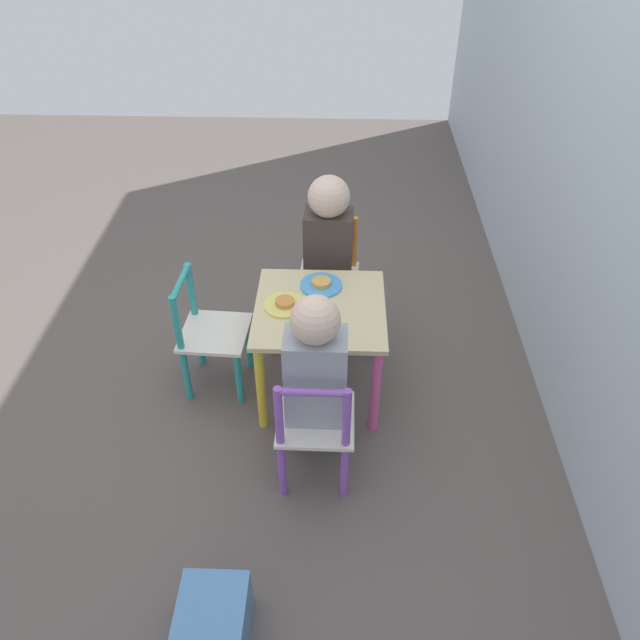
# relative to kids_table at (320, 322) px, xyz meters

# --- Properties ---
(ground_plane) EXTENTS (6.00, 6.00, 0.00)m
(ground_plane) POSITION_rel_kids_table_xyz_m (0.00, 0.00, -0.35)
(ground_plane) COLOR #5B514C
(kids_table) EXTENTS (0.49, 0.49, 0.42)m
(kids_table) POSITION_rel_kids_table_xyz_m (0.00, 0.00, 0.00)
(kids_table) COLOR beige
(kids_table) RESTS_ON ground_plane
(chair_orange) EXTENTS (0.27, 0.27, 0.51)m
(chair_orange) POSITION_rel_kids_table_xyz_m (-0.44, 0.02, -0.10)
(chair_orange) COLOR silver
(chair_orange) RESTS_ON ground_plane
(chair_purple) EXTENTS (0.26, 0.26, 0.51)m
(chair_purple) POSITION_rel_kids_table_xyz_m (0.44, -0.00, -0.10)
(chair_purple) COLOR silver
(chair_purple) RESTS_ON ground_plane
(chair_teal) EXTENTS (0.27, 0.27, 0.51)m
(chair_teal) POSITION_rel_kids_table_xyz_m (-0.03, -0.44, -0.10)
(chair_teal) COLOR silver
(chair_teal) RESTS_ON ground_plane
(child_left) EXTENTS (0.22, 0.21, 0.76)m
(child_left) POSITION_rel_kids_table_xyz_m (-0.38, 0.02, 0.11)
(child_left) COLOR #38383D
(child_left) RESTS_ON ground_plane
(child_right) EXTENTS (0.21, 0.20, 0.76)m
(child_right) POSITION_rel_kids_table_xyz_m (0.38, -0.00, 0.10)
(child_right) COLOR #38383D
(child_right) RESTS_ON ground_plane
(plate_left) EXTENTS (0.16, 0.16, 0.03)m
(plate_left) POSITION_rel_kids_table_xyz_m (-0.13, 0.00, 0.08)
(plate_left) COLOR #4C9EE0
(plate_left) RESTS_ON kids_table
(plate_right) EXTENTS (0.16, 0.16, 0.03)m
(plate_right) POSITION_rel_kids_table_xyz_m (0.13, 0.00, 0.08)
(plate_right) COLOR white
(plate_right) RESTS_ON kids_table
(plate_front) EXTENTS (0.16, 0.16, 0.03)m
(plate_front) POSITION_rel_kids_table_xyz_m (-0.00, -0.13, 0.08)
(plate_front) COLOR #EADB66
(plate_front) RESTS_ON kids_table
(storage_bin) EXTENTS (0.31, 0.19, 0.16)m
(storage_bin) POSITION_rel_kids_table_xyz_m (1.06, -0.27, -0.27)
(storage_bin) COLOR #4C7FB7
(storage_bin) RESTS_ON ground_plane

